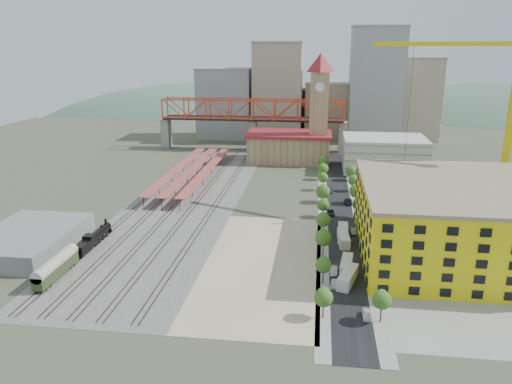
# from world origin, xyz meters

# --- Properties ---
(ground) EXTENTS (400.00, 400.00, 0.00)m
(ground) POSITION_xyz_m (0.00, 0.00, 0.00)
(ground) COLOR #474C38
(ground) RESTS_ON ground
(ballast_strip) EXTENTS (36.00, 165.00, 0.06)m
(ballast_strip) POSITION_xyz_m (-36.00, 17.50, 0.03)
(ballast_strip) COLOR #605E59
(ballast_strip) RESTS_ON ground
(dirt_lot) EXTENTS (28.00, 67.00, 0.06)m
(dirt_lot) POSITION_xyz_m (-4.00, -31.50, 0.03)
(dirt_lot) COLOR tan
(dirt_lot) RESTS_ON ground
(street_asphalt) EXTENTS (12.00, 170.00, 0.06)m
(street_asphalt) POSITION_xyz_m (16.00, 15.00, 0.03)
(street_asphalt) COLOR black
(street_asphalt) RESTS_ON ground
(sidewalk_west) EXTENTS (3.00, 170.00, 0.04)m
(sidewalk_west) POSITION_xyz_m (10.50, 15.00, 0.02)
(sidewalk_west) COLOR gray
(sidewalk_west) RESTS_ON ground
(sidewalk_east) EXTENTS (3.00, 170.00, 0.04)m
(sidewalk_east) POSITION_xyz_m (21.50, 15.00, 0.02)
(sidewalk_east) COLOR gray
(sidewalk_east) RESTS_ON ground
(construction_pad) EXTENTS (50.00, 90.00, 0.06)m
(construction_pad) POSITION_xyz_m (45.00, -20.00, 0.03)
(construction_pad) COLOR gray
(construction_pad) RESTS_ON ground
(rail_tracks) EXTENTS (26.56, 160.00, 0.18)m
(rail_tracks) POSITION_xyz_m (-37.80, 17.50, 0.15)
(rail_tracks) COLOR #382B23
(rail_tracks) RESTS_ON ground
(platform_canopies) EXTENTS (16.00, 80.00, 4.12)m
(platform_canopies) POSITION_xyz_m (-41.00, 45.00, 3.99)
(platform_canopies) COLOR #B14944
(platform_canopies) RESTS_ON ground
(station_hall) EXTENTS (38.00, 24.00, 13.10)m
(station_hall) POSITION_xyz_m (-5.00, 82.00, 6.67)
(station_hall) COLOR tan
(station_hall) RESTS_ON ground
(clock_tower) EXTENTS (12.00, 12.00, 52.00)m
(clock_tower) POSITION_xyz_m (8.00, 79.99, 28.70)
(clock_tower) COLOR tan
(clock_tower) RESTS_ON ground
(parking_garage) EXTENTS (34.00, 26.00, 14.00)m
(parking_garage) POSITION_xyz_m (36.00, 70.00, 7.00)
(parking_garage) COLOR silver
(parking_garage) RESTS_ON ground
(truss_bridge) EXTENTS (94.00, 9.60, 25.60)m
(truss_bridge) POSITION_xyz_m (-25.00, 105.00, 18.86)
(truss_bridge) COLOR gray
(truss_bridge) RESTS_ON ground
(construction_building) EXTENTS (44.60, 50.60, 18.80)m
(construction_building) POSITION_xyz_m (42.00, -20.00, 9.41)
(construction_building) COLOR yellow
(construction_building) RESTS_ON ground
(warehouse) EXTENTS (22.00, 32.00, 5.00)m
(warehouse) POSITION_xyz_m (-66.00, -30.00, 2.50)
(warehouse) COLOR gray
(warehouse) RESTS_ON ground
(street_trees) EXTENTS (15.40, 124.40, 8.00)m
(street_trees) POSITION_xyz_m (16.00, 5.00, 0.00)
(street_trees) COLOR #275D1B
(street_trees) RESTS_ON ground
(skyline) EXTENTS (133.00, 46.00, 60.00)m
(skyline) POSITION_xyz_m (7.47, 142.31, 22.81)
(skyline) COLOR #9EA0A3
(skyline) RESTS_ON ground
(distant_hills) EXTENTS (647.00, 264.00, 227.00)m
(distant_hills) POSITION_xyz_m (45.28, 260.00, -79.54)
(distant_hills) COLOR #4C6B59
(distant_hills) RESTS_ON ground
(locomotive) EXTENTS (2.57, 19.83, 4.96)m
(locomotive) POSITION_xyz_m (-50.00, -24.95, 1.85)
(locomotive) COLOR black
(locomotive) RESTS_ON ground
(coach) EXTENTS (2.85, 16.52, 5.19)m
(coach) POSITION_xyz_m (-50.00, -44.97, 2.76)
(coach) COLOR #2E3E21
(coach) RESTS_ON ground
(tower_crane) EXTENTS (53.21, 22.90, 60.34)m
(tower_crane) POSITION_xyz_m (59.92, 11.64, 37.24)
(tower_crane) COLOR yellow
(tower_crane) RESTS_ON ground
(site_trailer_a) EXTENTS (5.42, 10.59, 2.80)m
(site_trailer_a) POSITION_xyz_m (16.00, -39.18, 1.40)
(site_trailer_a) COLOR silver
(site_trailer_a) RESTS_ON ground
(site_trailer_b) EXTENTS (3.68, 9.76, 2.61)m
(site_trailer_b) POSITION_xyz_m (16.00, -32.45, 1.30)
(site_trailer_b) COLOR silver
(site_trailer_b) RESTS_ON ground
(site_trailer_c) EXTENTS (3.25, 10.23, 2.76)m
(site_trailer_c) POSITION_xyz_m (16.00, -15.70, 1.38)
(site_trailer_c) COLOR silver
(site_trailer_c) RESTS_ON ground
(site_trailer_d) EXTENTS (3.18, 10.46, 2.83)m
(site_trailer_d) POSITION_xyz_m (16.00, -11.18, 1.42)
(site_trailer_d) COLOR silver
(site_trailer_d) RESTS_ON ground
(car_0) EXTENTS (2.04, 4.40, 1.46)m
(car_0) POSITION_xyz_m (13.00, -41.49, 0.73)
(car_0) COLOR white
(car_0) RESTS_ON ground
(car_1) EXTENTS (1.80, 4.89, 1.60)m
(car_1) POSITION_xyz_m (13.00, -34.92, 0.80)
(car_1) COLOR #A9A8AD
(car_1) RESTS_ON ground
(car_2) EXTENTS (2.74, 5.12, 1.37)m
(car_2) POSITION_xyz_m (13.00, 7.55, 0.68)
(car_2) COLOR black
(car_2) RESTS_ON ground
(car_3) EXTENTS (2.61, 4.98, 1.38)m
(car_3) POSITION_xyz_m (13.00, 32.53, 0.69)
(car_3) COLOR navy
(car_3) RESTS_ON ground
(car_4) EXTENTS (1.78, 4.35, 1.48)m
(car_4) POSITION_xyz_m (19.00, -53.87, 0.74)
(car_4) COLOR white
(car_4) RESTS_ON ground
(car_5) EXTENTS (1.80, 4.38, 1.41)m
(car_5) POSITION_xyz_m (19.00, -8.05, 0.71)
(car_5) COLOR gray
(car_5) RESTS_ON ground
(car_6) EXTENTS (2.51, 5.41, 1.50)m
(car_6) POSITION_xyz_m (19.00, 19.29, 0.75)
(car_6) COLOR black
(car_6) RESTS_ON ground
(car_7) EXTENTS (2.19, 4.98, 1.42)m
(car_7) POSITION_xyz_m (19.00, 19.00, 0.71)
(car_7) COLOR navy
(car_7) RESTS_ON ground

